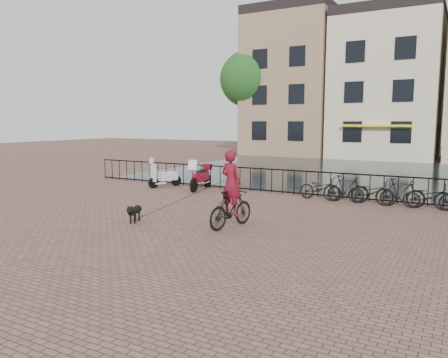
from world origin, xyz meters
The scene contains 15 objects.
ground centered at (0.00, 0.00, 0.00)m, with size 100.00×100.00×0.00m, color brown.
canal_water centered at (0.00, 17.30, 0.00)m, with size 20.00×20.00×0.00m, color black.
railing centered at (0.00, 8.00, 0.50)m, with size 20.00×0.05×1.02m.
canal_house_left centered at (-7.50, 30.00, 6.40)m, with size 7.50×9.00×12.80m.
canal_house_mid centered at (0.50, 30.00, 5.90)m, with size 8.00×9.50×11.80m.
tree_far_left centered at (-11.00, 27.00, 6.73)m, with size 5.04×5.04×9.27m.
cyclist centered at (0.89, 1.83, 0.98)m, with size 0.91×1.96×2.58m.
dog centered at (-1.95, 1.00, 0.28)m, with size 0.54×0.88×0.56m.
motorcycle centered at (-3.57, 7.26, 0.71)m, with size 0.79×2.04×1.42m.
scooter centered at (-5.42, 7.13, 0.71)m, with size 1.00×1.57×1.42m.
parked_bike_0 centered at (1.80, 7.40, 0.45)m, with size 0.60×1.72×0.90m, color black.
parked_bike_1 centered at (2.75, 7.40, 0.50)m, with size 0.47×1.66×1.00m, color black.
parked_bike_2 centered at (3.70, 7.40, 0.45)m, with size 0.60×1.72×0.90m, color black.
parked_bike_3 centered at (4.65, 7.40, 0.50)m, with size 0.47×1.66×1.00m, color black.
parked_bike_4 centered at (5.60, 7.40, 0.45)m, with size 0.60×1.72×0.90m, color black.
Camera 1 is at (6.65, -8.85, 3.01)m, focal length 35.00 mm.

